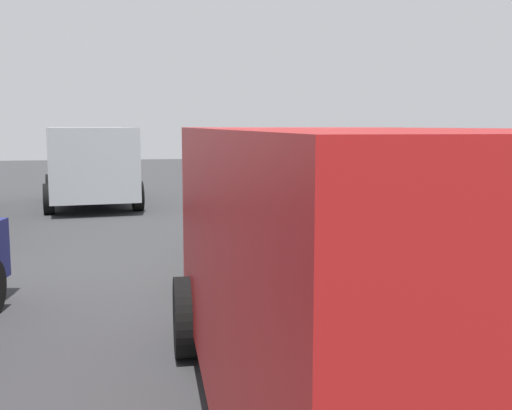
% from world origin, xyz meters
% --- Properties ---
extents(ground_plane, '(60.00, 60.00, 0.00)m').
position_xyz_m(ground_plane, '(0.00, 0.00, 0.00)').
color(ground_plane, '#38383A').
extents(art_car_decorated, '(4.91, 2.78, 1.74)m').
position_xyz_m(art_car_decorated, '(0.04, -0.01, 0.73)').
color(art_car_decorated, '#D8BC7F').
rests_on(art_car_decorated, ground).
extents(parked_van_behind_left, '(5.29, 2.29, 2.03)m').
position_xyz_m(parked_van_behind_left, '(-5.06, 0.62, 1.15)').
color(parked_van_behind_left, '#B21919').
rests_on(parked_van_behind_left, ground).
extents(parked_van_behind_right, '(5.09, 2.69, 2.00)m').
position_xyz_m(parked_van_behind_right, '(7.75, 3.18, 1.13)').
color(parked_van_behind_right, '#9EA3A8').
rests_on(parked_van_behind_right, ground).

